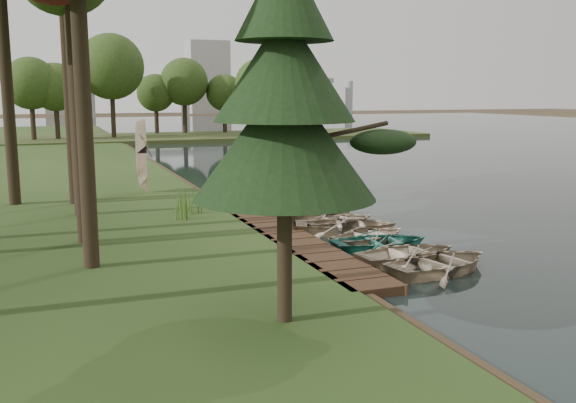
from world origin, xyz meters
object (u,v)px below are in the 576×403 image
object	(u,v)px
boardwalk	(274,231)
rowboat_0	(441,260)
stored_rowboat	(145,185)
rowboat_2	(381,240)
rowboat_1	(409,251)
pine_tree	(284,100)

from	to	relation	value
boardwalk	rowboat_0	bearing A→B (deg)	-66.90
boardwalk	stored_rowboat	distance (m)	10.52
boardwalk	rowboat_2	bearing A→B (deg)	-55.07
boardwalk	rowboat_1	bearing A→B (deg)	-64.48
rowboat_0	rowboat_1	size ratio (longest dim) A/B	1.05
rowboat_2	stored_rowboat	xyz separation A→B (m)	(-5.63, 13.55, 0.28)
boardwalk	stored_rowboat	world-z (taller)	stored_rowboat
rowboat_0	boardwalk	bearing A→B (deg)	11.43
pine_tree	stored_rowboat	bearing A→B (deg)	90.41
rowboat_0	stored_rowboat	distance (m)	17.57
boardwalk	rowboat_0	size ratio (longest dim) A/B	4.48
boardwalk	pine_tree	bearing A→B (deg)	-108.09
boardwalk	rowboat_2	xyz separation A→B (m)	(2.47, -3.53, 0.24)
rowboat_1	pine_tree	size ratio (longest dim) A/B	0.44
rowboat_0	pine_tree	bearing A→B (deg)	103.77
boardwalk	stored_rowboat	bearing A→B (deg)	107.53
boardwalk	rowboat_0	distance (m)	7.08
rowboat_1	stored_rowboat	bearing A→B (deg)	15.20
pine_tree	rowboat_2	bearing A→B (deg)	46.23
boardwalk	stored_rowboat	xyz separation A→B (m)	(-3.17, 10.02, 0.52)
boardwalk	rowboat_0	xyz separation A→B (m)	(2.78, -6.51, 0.27)
boardwalk	pine_tree	xyz separation A→B (m)	(-3.03, -9.27, 4.84)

